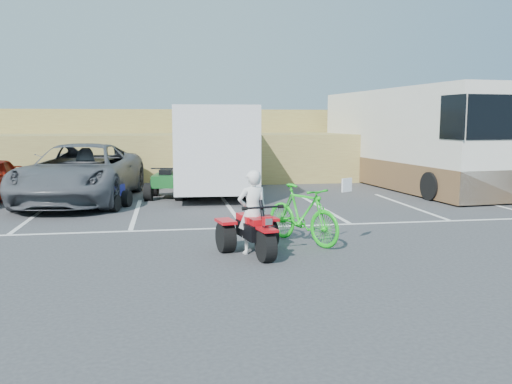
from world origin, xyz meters
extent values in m
plane|color=#373739|center=(0.00, 0.00, 0.00)|extent=(100.00, 100.00, 0.00)
cube|color=white|center=(-5.40, 5.00, 0.00)|extent=(0.12, 5.00, 0.01)
cube|color=white|center=(-2.70, 5.00, 0.00)|extent=(0.12, 5.00, 0.01)
cube|color=white|center=(0.00, 5.00, 0.00)|extent=(0.12, 5.00, 0.01)
cube|color=white|center=(2.70, 5.00, 0.00)|extent=(0.12, 5.00, 0.01)
cube|color=white|center=(5.40, 5.00, 0.00)|extent=(0.12, 5.00, 0.01)
cube|color=white|center=(8.10, 5.00, 0.00)|extent=(0.12, 5.00, 0.01)
cube|color=white|center=(0.00, 2.40, 0.00)|extent=(28.00, 0.12, 0.01)
cube|color=olive|center=(0.00, 14.00, 1.00)|extent=(40.00, 6.00, 2.00)
cube|color=olive|center=(0.00, 17.50, 2.00)|extent=(40.00, 4.00, 2.20)
imported|color=white|center=(-0.20, -0.15, 0.82)|extent=(0.66, 0.51, 1.64)
imported|color=#14BF19|center=(0.98, 0.55, 0.62)|extent=(1.55, 2.07, 1.24)
imported|color=#4E5157|center=(-4.52, 7.47, 0.92)|extent=(3.84, 6.95, 1.84)
cube|color=silver|center=(-0.16, 8.84, 1.68)|extent=(2.96, 6.65, 2.71)
cylinder|color=black|center=(-0.16, 8.84, 0.38)|extent=(2.43, 0.89, 0.76)
cube|color=silver|center=(7.53, 9.59, 1.90)|extent=(3.56, 10.49, 3.71)
cube|color=brown|center=(7.53, 9.59, 0.57)|extent=(3.61, 10.50, 1.03)
cube|color=black|center=(8.03, 4.44, 2.68)|extent=(2.36, 0.25, 1.34)
camera|label=1|loc=(-1.82, -10.36, 2.58)|focal=38.00mm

